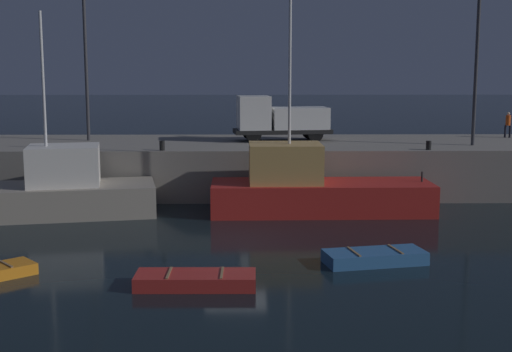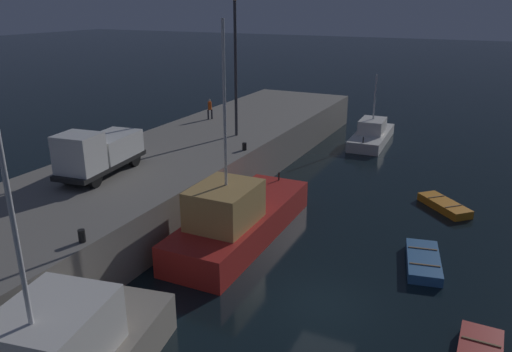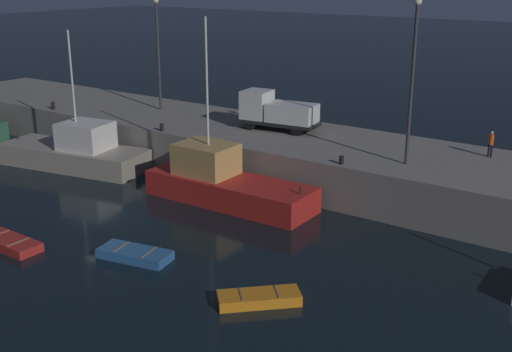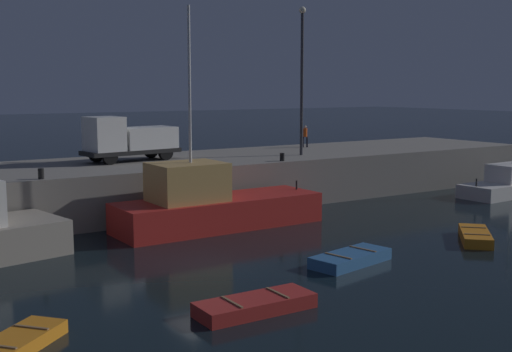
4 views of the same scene
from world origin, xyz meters
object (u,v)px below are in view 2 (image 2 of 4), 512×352
(dockworker, at_px, (210,108))
(dinghy_red_small, at_px, (444,205))
(bollard_east, at_px, (82,236))
(lamp_post_east, at_px, (235,57))
(fishing_boat_blue, at_px, (372,134))
(utility_truck, at_px, (99,152))
(fishing_trawler_red, at_px, (238,219))
(bollard_west, at_px, (244,146))
(rowboat_blue_far, at_px, (423,261))

(dockworker, bearing_deg, dinghy_red_small, -102.25)
(bollard_east, bearing_deg, lamp_post_east, 7.77)
(fishing_boat_blue, bearing_deg, utility_truck, 158.02)
(fishing_trawler_red, xyz_separation_m, bollard_east, (-7.68, 2.79, 1.84))
(bollard_west, bearing_deg, rowboat_blue_far, -112.53)
(lamp_post_east, height_order, bollard_west, lamp_post_east)
(rowboat_blue_far, bearing_deg, fishing_trawler_red, 99.18)
(fishing_boat_blue, xyz_separation_m, dockworker, (-8.78, 11.06, 2.95))
(bollard_west, height_order, bollard_east, bollard_east)
(bollard_west, xyz_separation_m, bollard_east, (-14.09, -0.13, 0.02))
(fishing_trawler_red, height_order, dinghy_red_small, fishing_trawler_red)
(rowboat_blue_far, xyz_separation_m, bollard_east, (-9.14, 11.82, 2.81))
(fishing_trawler_red, relative_size, dockworker, 6.93)
(fishing_trawler_red, relative_size, rowboat_blue_far, 2.84)
(dinghy_red_small, distance_m, dockworker, 19.29)
(lamp_post_east, height_order, bollard_east, lamp_post_east)
(fishing_trawler_red, bearing_deg, dockworker, 35.93)
(rowboat_blue_far, relative_size, bollard_east, 7.55)
(rowboat_blue_far, height_order, lamp_post_east, lamp_post_east)
(fishing_trawler_red, xyz_separation_m, rowboat_blue_far, (1.46, -9.02, -0.97))
(utility_truck, distance_m, dockworker, 14.43)
(fishing_trawler_red, bearing_deg, dinghy_red_small, -45.40)
(lamp_post_east, xyz_separation_m, utility_truck, (-10.77, 2.56, -4.07))
(fishing_boat_blue, xyz_separation_m, lamp_post_east, (-12.33, 6.76, 7.43))
(fishing_boat_blue, distance_m, dockworker, 14.43)
(dinghy_red_small, xyz_separation_m, bollard_west, (-2.58, 12.04, 2.78))
(utility_truck, bearing_deg, rowboat_blue_far, -80.61)
(fishing_trawler_red, xyz_separation_m, bollard_west, (6.41, 2.92, 1.82))
(dockworker, bearing_deg, utility_truck, -173.07)
(fishing_boat_blue, height_order, lamp_post_east, lamp_post_east)
(dockworker, relative_size, bollard_east, 3.09)
(fishing_trawler_red, distance_m, lamp_post_east, 12.82)
(fishing_boat_blue, relative_size, utility_truck, 1.37)
(bollard_east, bearing_deg, fishing_trawler_red, -19.99)
(fishing_boat_blue, relative_size, bollard_east, 15.86)
(bollard_east, bearing_deg, bollard_west, 0.52)
(fishing_trawler_red, relative_size, lamp_post_east, 1.18)
(utility_truck, relative_size, bollard_east, 11.55)
(rowboat_blue_far, xyz_separation_m, dockworker, (11.56, 18.45, 3.45))
(fishing_trawler_red, height_order, bollard_east, fishing_trawler_red)
(fishing_boat_blue, bearing_deg, dinghy_red_small, -149.70)
(fishing_trawler_red, distance_m, fishing_boat_blue, 21.86)
(fishing_boat_blue, relative_size, bollard_west, 17.17)
(rowboat_blue_far, relative_size, lamp_post_east, 0.41)
(fishing_trawler_red, relative_size, bollard_east, 21.44)
(fishing_trawler_red, height_order, bollard_west, fishing_trawler_red)
(dinghy_red_small, bearing_deg, lamp_post_east, 88.09)
(utility_truck, xyz_separation_m, bollard_west, (7.72, -4.77, -1.07))
(dinghy_red_small, height_order, bollard_west, bollard_west)
(fishing_trawler_red, bearing_deg, lamp_post_east, 28.47)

